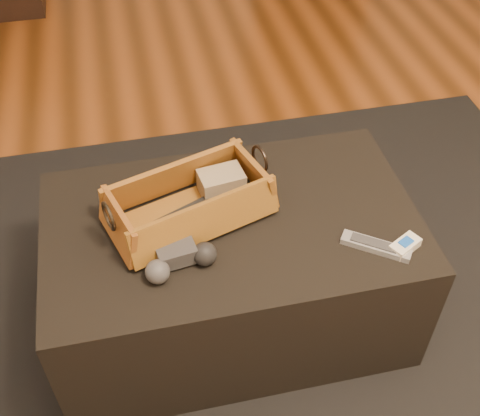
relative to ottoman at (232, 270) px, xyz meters
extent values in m
cube|color=brown|center=(-0.22, -0.14, -0.23)|extent=(5.00, 5.50, 0.01)
cube|color=black|center=(0.00, -0.05, -0.22)|extent=(2.60, 2.00, 0.01)
cube|color=black|center=(0.00, 0.00, 0.00)|extent=(1.00, 0.60, 0.42)
cube|color=black|center=(-0.12, 0.01, 0.24)|extent=(0.23, 0.14, 0.02)
cube|color=tan|center=(-0.01, 0.10, 0.26)|extent=(0.13, 0.10, 0.06)
cube|color=#B07C27|center=(-0.10, 0.03, 0.22)|extent=(0.42, 0.28, 0.02)
cube|color=#9D5D23|center=(-0.13, 0.12, 0.28)|extent=(0.40, 0.16, 0.11)
cube|color=#AE7427|center=(-0.07, -0.06, 0.28)|extent=(0.40, 0.16, 0.11)
cube|color=brown|center=(0.08, 0.09, 0.28)|extent=(0.10, 0.21, 0.11)
cube|color=#B16428|center=(-0.29, -0.03, 0.28)|extent=(0.10, 0.21, 0.11)
torus|color=black|center=(0.10, 0.10, 0.32)|extent=(0.03, 0.08, 0.08)
torus|color=#302920|center=(-0.31, -0.03, 0.32)|extent=(0.03, 0.08, 0.08)
cube|color=#333336|center=(-0.16, -0.11, 0.24)|extent=(0.10, 0.08, 0.05)
sphere|color=#424145|center=(-0.21, -0.16, 0.24)|extent=(0.07, 0.07, 0.06)
sphere|color=black|center=(-0.09, -0.13, 0.24)|extent=(0.07, 0.07, 0.06)
cube|color=#97989E|center=(0.34, -0.18, 0.22)|extent=(0.17, 0.13, 0.02)
cube|color=#353538|center=(0.34, -0.18, 0.23)|extent=(0.12, 0.10, 0.00)
cube|color=white|center=(0.41, -0.20, 0.22)|extent=(0.09, 0.08, 0.03)
cube|color=blue|center=(0.41, -0.20, 0.24)|extent=(0.04, 0.04, 0.01)
camera|label=1|loc=(-0.22, -1.09, 1.36)|focal=45.00mm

